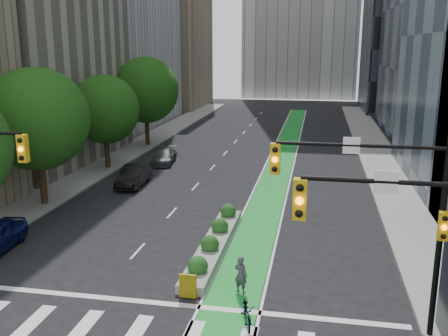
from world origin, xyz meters
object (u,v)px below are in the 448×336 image
at_px(bicycle, 247,311).
at_px(parked_car_left_far, 164,156).
at_px(parked_car_left_mid, 134,176).
at_px(median_planter, 214,242).
at_px(cyclist, 241,275).

relative_size(bicycle, parked_car_left_far, 0.42).
bearing_deg(parked_car_left_mid, parked_car_left_far, 87.15).
xyz_separation_m(median_planter, parked_car_left_mid, (-8.20, 10.42, 0.36)).
xyz_separation_m(parked_car_left_mid, parked_car_left_far, (0.00, 7.31, -0.11)).
distance_m(bicycle, cyclist, 2.40).
bearing_deg(cyclist, parked_car_left_mid, -32.53).
bearing_deg(cyclist, parked_car_left_far, -42.37).
xyz_separation_m(bicycle, parked_car_left_mid, (-10.81, 17.07, 0.26)).
bearing_deg(bicycle, median_planter, 96.15).
height_order(median_planter, bicycle, median_planter).
relative_size(bicycle, cyclist, 1.13).
distance_m(parked_car_left_mid, parked_car_left_far, 7.31).
xyz_separation_m(cyclist, parked_car_left_far, (-10.23, 22.08, -0.18)).
height_order(cyclist, parked_car_left_far, cyclist).
bearing_deg(cyclist, bicycle, 127.02).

